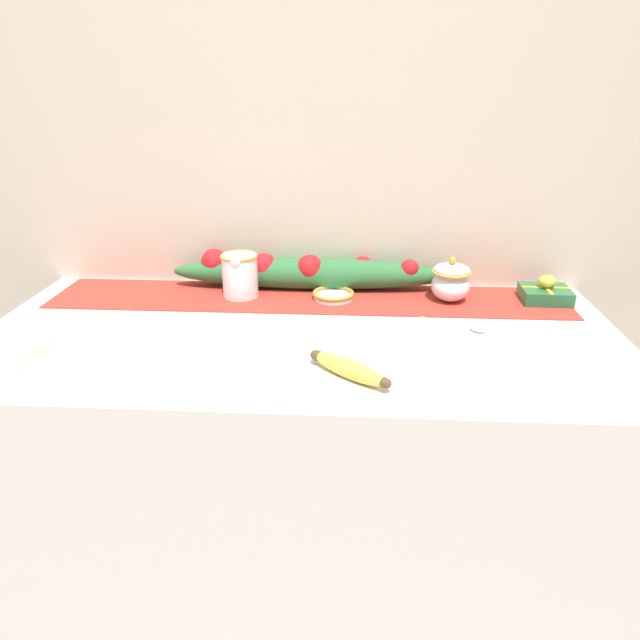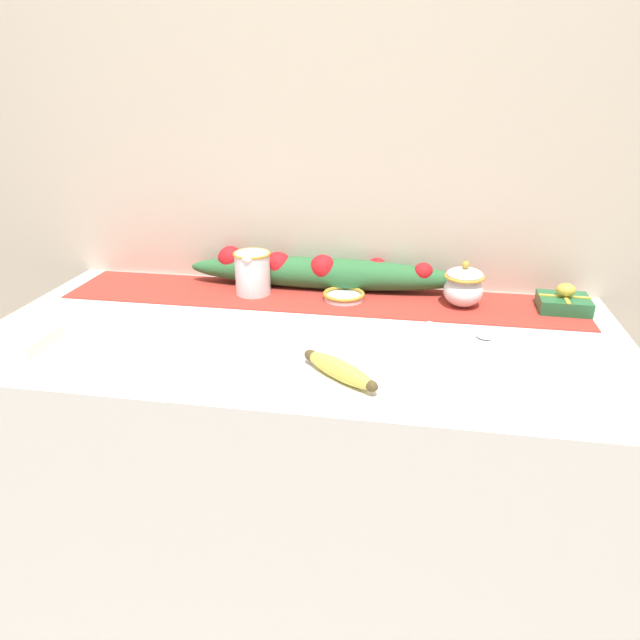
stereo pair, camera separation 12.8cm
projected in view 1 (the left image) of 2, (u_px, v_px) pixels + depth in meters
The scene contains 12 objects.
ground_plane at pixel (304, 614), 1.69m from camera, with size 12.00×12.00×0.00m, color gray.
countertop at pixel (303, 490), 1.51m from camera, with size 1.50×0.71×0.92m, color silver.
back_wall at pixel (312, 183), 1.57m from camera, with size 2.30×0.04×2.40m, color beige.
table_runner at pixel (308, 298), 1.55m from camera, with size 1.38×0.24×0.00m, color #B23328.
cream_pitcher at pixel (240, 274), 1.53m from camera, with size 0.10×0.12×0.12m.
sugar_bowl at pixel (451, 281), 1.50m from camera, with size 0.10×0.10×0.12m.
small_dish at pixel (333, 295), 1.53m from camera, with size 0.11×0.11×0.02m.
banana at pixel (349, 368), 1.13m from camera, with size 0.17×0.15×0.04m.
spoon at pixel (473, 329), 1.35m from camera, with size 0.15×0.10×0.01m.
napkin_stack at pixel (5, 354), 1.20m from camera, with size 0.14×0.14×0.03m, color silver.
gift_box at pixel (545, 293), 1.51m from camera, with size 0.13×0.11×0.07m.
poinsettia_garland at pixel (306, 272), 1.60m from camera, with size 0.78×0.10×0.11m.
Camera 1 is at (0.12, -1.22, 1.46)m, focal length 32.00 mm.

